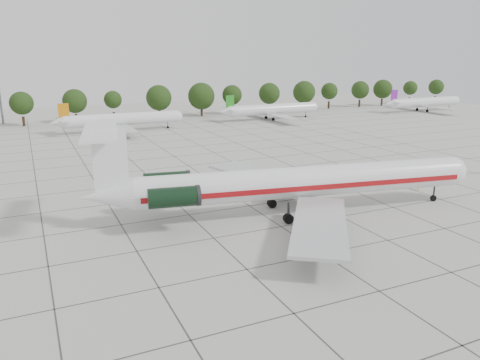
{
  "coord_description": "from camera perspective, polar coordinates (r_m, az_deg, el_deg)",
  "views": [
    {
      "loc": [
        -24.42,
        -50.17,
        18.51
      ],
      "look_at": [
        -1.28,
        0.1,
        3.5
      ],
      "focal_mm": 35.0,
      "sensor_mm": 36.0,
      "label": 1
    }
  ],
  "objects": [
    {
      "name": "bg_airliner_d",
      "position": [
        136.42,
        3.95,
        8.57
      ],
      "size": [
        28.24,
        27.2,
        7.4
      ],
      "color": "silver",
      "rests_on": "ground"
    },
    {
      "name": "apron_joints",
      "position": [
        72.01,
        -4.03,
        0.25
      ],
      "size": [
        170.0,
        170.0,
        0.02
      ],
      "primitive_type": "cube",
      "color": "#383838",
      "rests_on": "ground"
    },
    {
      "name": "ground",
      "position": [
        58.79,
        1.18,
        -3.18
      ],
      "size": [
        260.0,
        260.0,
        0.0
      ],
      "primitive_type": "plane",
      "color": "#B1B2AA",
      "rests_on": "ground"
    },
    {
      "name": "bg_airliner_c",
      "position": [
        118.52,
        -14.17,
        7.15
      ],
      "size": [
        28.24,
        27.2,
        7.4
      ],
      "color": "silver",
      "rests_on": "ground"
    },
    {
      "name": "main_airliner",
      "position": [
        54.82,
        5.62,
        -0.33
      ],
      "size": [
        46.99,
        36.69,
        11.1
      ],
      "rotation": [
        0.0,
        0.0,
        -0.17
      ],
      "color": "silver",
      "rests_on": "ground"
    },
    {
      "name": "bg_airliner_e",
      "position": [
        167.9,
        21.59,
        8.8
      ],
      "size": [
        28.24,
        27.2,
        7.4
      ],
      "color": "silver",
      "rests_on": "ground"
    },
    {
      "name": "ground_crew",
      "position": [
        70.02,
        20.89,
        -0.45
      ],
      "size": [
        0.75,
        0.71,
        1.71
      ],
      "primitive_type": "imported",
      "rotation": [
        0.0,
        0.0,
        3.8
      ],
      "color": "#DAB90C",
      "rests_on": "ground"
    },
    {
      "name": "tree_line",
      "position": [
        136.35,
        -19.5,
        9.05
      ],
      "size": [
        249.86,
        8.44,
        10.22
      ],
      "color": "#332114",
      "rests_on": "ground"
    }
  ]
}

